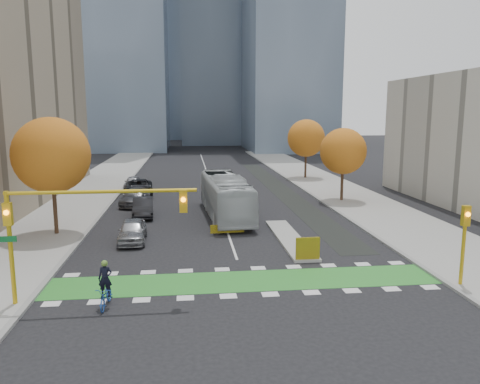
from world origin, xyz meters
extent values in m
plane|color=black|center=(0.00, 0.00, 0.00)|extent=(300.00, 300.00, 0.00)
cube|color=gray|center=(-13.50, 20.00, 0.07)|extent=(7.00, 120.00, 0.15)
cube|color=gray|center=(13.50, 20.00, 0.07)|extent=(7.00, 120.00, 0.15)
cube|color=gray|center=(-10.00, 20.00, 0.07)|extent=(0.30, 120.00, 0.16)
cube|color=gray|center=(10.00, 20.00, 0.07)|extent=(0.30, 120.00, 0.16)
cube|color=#2B832B|center=(0.00, 1.50, 0.01)|extent=(20.00, 3.00, 0.01)
cube|color=silver|center=(0.00, 40.00, 0.01)|extent=(0.15, 70.00, 0.01)
cube|color=black|center=(7.50, 30.00, 0.01)|extent=(2.50, 50.00, 0.01)
cube|color=gray|center=(4.00, 9.00, 0.08)|extent=(1.60, 10.00, 0.16)
cube|color=yellow|center=(4.00, 4.20, 0.80)|extent=(1.40, 0.12, 1.30)
cube|color=#47566B|center=(20.00, 85.00, 30.00)|extent=(18.00, 24.00, 60.00)
cube|color=#47566B|center=(-4.00, 140.00, 40.00)|extent=(26.00, 26.00, 80.00)
cylinder|color=#332114|center=(-12.00, 12.00, 2.62)|extent=(0.28, 0.28, 5.25)
sphere|color=#A16313|center=(-12.00, 12.00, 5.62)|extent=(5.20, 5.20, 5.20)
cylinder|color=#332114|center=(12.00, 22.00, 2.27)|extent=(0.28, 0.28, 4.55)
sphere|color=#A16313|center=(12.00, 22.00, 4.88)|extent=(4.40, 4.40, 4.40)
cylinder|color=#332114|center=(12.50, 38.00, 2.45)|extent=(0.28, 0.28, 4.90)
sphere|color=#A16313|center=(12.50, 38.00, 5.25)|extent=(4.80, 4.80, 4.80)
cylinder|color=#BF9914|center=(-10.50, -0.50, 2.60)|extent=(0.20, 0.20, 5.20)
cylinder|color=#BF9914|center=(-6.50, -0.50, 5.10)|extent=(8.20, 0.16, 0.16)
cube|color=#BF9914|center=(-10.50, -0.50, 4.20)|extent=(0.35, 0.28, 1.00)
sphere|color=orange|center=(-10.50, -0.68, 4.30)|extent=(0.22, 0.22, 0.22)
cube|color=#BF9914|center=(-3.00, -0.50, 4.60)|extent=(0.35, 0.28, 1.00)
sphere|color=orange|center=(-3.00, -0.68, 4.70)|extent=(0.22, 0.22, 0.22)
cube|color=#0C5926|center=(-10.50, -0.90, 3.20)|extent=(0.85, 0.04, 0.25)
cylinder|color=#BF9914|center=(10.50, -0.50, 2.00)|extent=(0.18, 0.18, 4.00)
cube|color=#BF9914|center=(10.50, -0.50, 3.60)|extent=(0.35, 0.28, 1.00)
sphere|color=orange|center=(10.50, -0.68, 3.70)|extent=(0.22, 0.22, 0.22)
imported|color=#22499D|center=(-6.47, -1.00, 0.49)|extent=(0.77, 1.90, 0.98)
imported|color=black|center=(-6.47, -1.00, 1.32)|extent=(0.63, 0.44, 1.66)
sphere|color=#597F2D|center=(-6.47, -1.00, 2.01)|extent=(0.28, 0.28, 0.28)
imported|color=#B4BABC|center=(0.30, 16.63, 1.72)|extent=(3.67, 12.50, 3.44)
imported|color=gray|center=(-6.50, 9.70, 0.75)|extent=(1.90, 4.45, 1.50)
imported|color=black|center=(-6.50, 17.41, 0.77)|extent=(1.97, 4.77, 1.54)
imported|color=#4A4A4F|center=(-7.62, 22.41, 0.77)|extent=(2.81, 5.56, 1.55)
imported|color=black|center=(-7.80, 27.41, 0.82)|extent=(3.24, 6.14, 1.65)
imported|color=#949499|center=(-9.00, 32.41, 0.68)|extent=(1.87, 4.11, 1.37)
camera|label=1|loc=(-2.80, -21.11, 8.50)|focal=35.00mm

